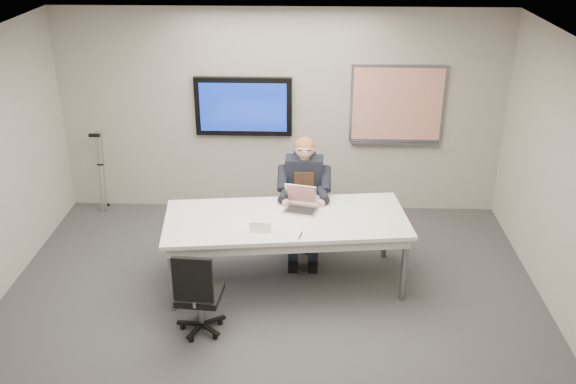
{
  "coord_description": "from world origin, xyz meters",
  "views": [
    {
      "loc": [
        0.39,
        -5.28,
        4.06
      ],
      "look_at": [
        0.16,
        1.17,
        1.07
      ],
      "focal_mm": 40.0,
      "sensor_mm": 36.0,
      "label": 1
    }
  ],
  "objects_px": {
    "laptop": "(301,203)",
    "seated_person": "(304,211)",
    "office_chair_far": "(304,222)",
    "conference_table": "(286,225)",
    "office_chair_near": "(199,307)"
  },
  "relations": [
    {
      "from": "office_chair_far",
      "to": "office_chair_near",
      "type": "relative_size",
      "value": 1.04
    },
    {
      "from": "conference_table",
      "to": "office_chair_far",
      "type": "distance_m",
      "value": 1.0
    },
    {
      "from": "conference_table",
      "to": "office_chair_far",
      "type": "relative_size",
      "value": 2.75
    },
    {
      "from": "seated_person",
      "to": "office_chair_far",
      "type": "bearing_deg",
      "value": 90.6
    },
    {
      "from": "conference_table",
      "to": "seated_person",
      "type": "bearing_deg",
      "value": 66.48
    },
    {
      "from": "seated_person",
      "to": "laptop",
      "type": "height_order",
      "value": "seated_person"
    },
    {
      "from": "office_chair_far",
      "to": "office_chair_near",
      "type": "distance_m",
      "value": 2.14
    },
    {
      "from": "conference_table",
      "to": "laptop",
      "type": "bearing_deg",
      "value": 49.51
    },
    {
      "from": "seated_person",
      "to": "laptop",
      "type": "xyz_separation_m",
      "value": [
        -0.03,
        -0.39,
        0.29
      ]
    },
    {
      "from": "seated_person",
      "to": "laptop",
      "type": "bearing_deg",
      "value": -93.09
    },
    {
      "from": "office_chair_far",
      "to": "seated_person",
      "type": "distance_m",
      "value": 0.38
    },
    {
      "from": "office_chair_far",
      "to": "laptop",
      "type": "distance_m",
      "value": 0.87
    },
    {
      "from": "conference_table",
      "to": "office_chair_far",
      "type": "height_order",
      "value": "office_chair_far"
    },
    {
      "from": "laptop",
      "to": "seated_person",
      "type": "bearing_deg",
      "value": 99.65
    },
    {
      "from": "office_chair_near",
      "to": "conference_table",
      "type": "bearing_deg",
      "value": -125.17
    }
  ]
}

